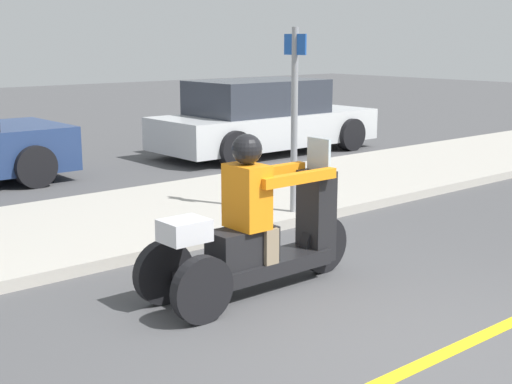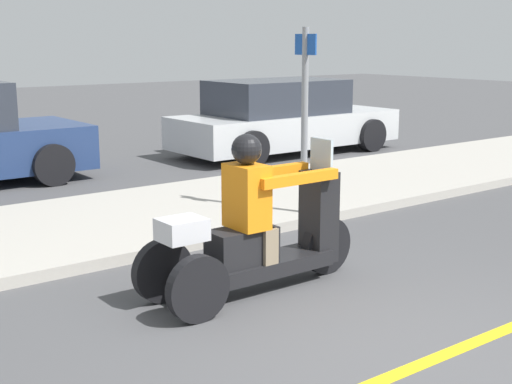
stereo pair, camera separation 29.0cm
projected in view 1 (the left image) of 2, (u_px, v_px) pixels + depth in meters
The scene contains 6 objects.
ground_plane at pixel (440, 356), 5.00m from camera, with size 60.00×60.00×0.00m, color #4C4C4F.
lane_stripe at pixel (427, 361), 4.91m from camera, with size 24.00×0.12×0.01m.
sidewalk_strip at pixel (116, 222), 8.44m from camera, with size 28.00×2.80×0.12m.
motorcycle_trike at pixel (256, 235), 6.18m from camera, with size 2.15×0.65×1.41m.
parked_car_lot_far at pixel (264, 119), 13.78m from camera, with size 4.55×1.94×1.42m.
street_sign at pixel (294, 113), 8.44m from camera, with size 0.08×0.36×2.20m.
Camera 1 is at (-3.98, -2.73, 2.18)m, focal length 50.00 mm.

